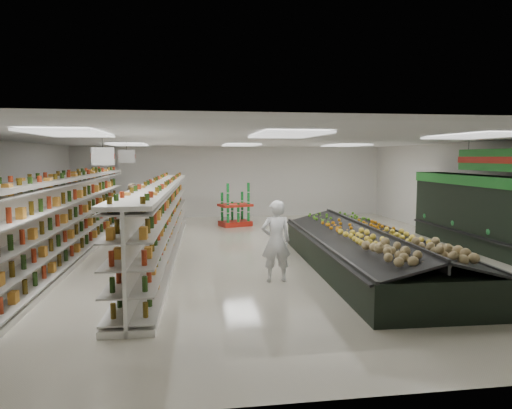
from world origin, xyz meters
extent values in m
plane|color=beige|center=(0.00, 0.00, 0.00)|extent=(16.00, 16.00, 0.00)
cube|color=white|center=(0.00, 0.00, 3.20)|extent=(14.00, 16.00, 0.02)
cube|color=silver|center=(0.00, 8.00, 1.60)|extent=(14.00, 0.02, 3.20)
cube|color=silver|center=(0.00, -8.00, 1.60)|extent=(14.00, 0.02, 3.20)
cube|color=silver|center=(7.00, 0.00, 1.60)|extent=(0.02, 16.00, 3.20)
cube|color=black|center=(6.55, -1.50, 1.10)|extent=(0.80, 8.00, 2.20)
cube|color=#207927|center=(6.53, -1.50, 2.05)|extent=(0.85, 8.00, 0.30)
cube|color=black|center=(6.30, -1.50, 0.55)|extent=(0.55, 7.80, 0.15)
cube|color=beige|center=(6.40, -1.50, 1.35)|extent=(0.45, 7.70, 0.03)
cube|color=beige|center=(6.40, -1.50, 1.65)|extent=(0.45, 7.70, 0.03)
cube|color=white|center=(-3.80, -2.00, 2.75)|extent=(0.50, 0.06, 0.40)
cube|color=#B52114|center=(-3.80, -2.00, 2.75)|extent=(0.52, 0.02, 0.12)
cylinder|color=black|center=(-3.80, -2.00, 3.05)|extent=(0.01, 0.01, 0.50)
cube|color=white|center=(-3.80, 2.00, 2.75)|extent=(0.50, 0.06, 0.40)
cube|color=#B52114|center=(-3.80, 2.00, 2.75)|extent=(0.52, 0.02, 0.12)
cylinder|color=black|center=(-3.80, 2.00, 3.05)|extent=(0.01, 0.01, 0.50)
cube|color=#207927|center=(6.25, -1.50, 2.65)|extent=(0.10, 3.20, 0.60)
cube|color=#B52114|center=(6.19, -1.50, 2.65)|extent=(0.03, 3.20, 0.18)
cylinder|color=black|center=(6.25, -0.30, 3.05)|extent=(0.01, 0.01, 0.50)
cube|color=white|center=(-5.16, -0.14, 0.06)|extent=(1.10, 12.84, 0.13)
cube|color=white|center=(-5.16, -0.14, 1.07)|extent=(0.20, 12.83, 2.14)
cube|color=white|center=(-5.16, -0.14, 2.18)|extent=(1.10, 12.84, 0.09)
cube|color=beige|center=(-5.40, -0.14, 0.19)|extent=(0.61, 12.72, 0.03)
cube|color=beige|center=(-5.40, -0.14, 0.66)|extent=(0.61, 12.72, 0.03)
cube|color=beige|center=(-5.40, -0.14, 1.13)|extent=(0.61, 12.72, 0.03)
cube|color=beige|center=(-5.40, -0.14, 1.60)|extent=(0.61, 12.72, 0.03)
cube|color=beige|center=(-5.40, -0.14, 2.06)|extent=(0.61, 12.72, 0.03)
cube|color=beige|center=(-4.91, -0.15, 0.19)|extent=(0.61, 12.72, 0.03)
cube|color=beige|center=(-4.91, -0.15, 0.66)|extent=(0.61, 12.72, 0.03)
cube|color=beige|center=(-4.91, -0.15, 1.13)|extent=(0.61, 12.72, 0.03)
cube|color=beige|center=(-4.91, -0.15, 1.60)|extent=(0.61, 12.72, 0.03)
cube|color=beige|center=(-4.91, -0.15, 2.06)|extent=(0.61, 12.72, 0.03)
cube|color=white|center=(-2.67, -0.07, 0.06)|extent=(1.25, 11.62, 0.12)
cube|color=white|center=(-2.67, -0.07, 0.97)|extent=(0.44, 11.60, 1.93)
cube|color=white|center=(-2.67, -0.07, 1.97)|extent=(1.25, 11.62, 0.08)
cube|color=beige|center=(-2.89, -0.06, 0.17)|extent=(0.80, 11.51, 0.03)
cube|color=beige|center=(-2.89, -0.06, 0.60)|extent=(0.80, 11.51, 0.03)
cube|color=beige|center=(-2.89, -0.06, 1.02)|extent=(0.80, 11.51, 0.03)
cube|color=beige|center=(-2.89, -0.06, 1.44)|extent=(0.80, 11.51, 0.03)
cube|color=beige|center=(-2.89, -0.06, 1.87)|extent=(0.80, 11.51, 0.03)
cube|color=beige|center=(-2.45, -0.08, 0.17)|extent=(0.80, 11.51, 0.03)
cube|color=beige|center=(-2.45, -0.08, 0.60)|extent=(0.80, 11.51, 0.03)
cube|color=beige|center=(-2.45, -0.08, 1.02)|extent=(0.80, 11.51, 0.03)
cube|color=beige|center=(-2.45, -0.08, 1.44)|extent=(0.80, 11.51, 0.03)
cube|color=beige|center=(-2.45, -0.08, 1.87)|extent=(0.80, 11.51, 0.03)
cube|color=black|center=(2.35, -2.44, 0.37)|extent=(2.73, 7.42, 0.74)
cube|color=#262626|center=(1.13, -2.40, 0.76)|extent=(0.28, 7.35, 0.06)
cube|color=#262626|center=(3.57, -2.48, 0.76)|extent=(0.28, 7.35, 0.06)
cube|color=black|center=(1.70, -2.42, 0.86)|extent=(1.57, 7.28, 0.38)
cube|color=black|center=(3.01, -2.46, 0.86)|extent=(1.57, 7.28, 0.38)
cube|color=#262626|center=(2.35, -2.44, 0.97)|extent=(0.26, 7.25, 0.26)
cube|color=#B52114|center=(-0.09, 5.16, 0.10)|extent=(1.36, 1.11, 0.20)
cube|color=#B52618|center=(-0.09, 5.16, 0.83)|extent=(1.42, 1.17, 0.10)
imported|color=silver|center=(-0.02, -3.05, 0.90)|extent=(0.68, 0.47, 1.80)
imported|color=#A17E63|center=(-4.00, 5.00, 0.87)|extent=(0.72, 0.95, 1.73)
camera|label=1|loc=(-1.87, -12.71, 2.74)|focal=32.00mm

